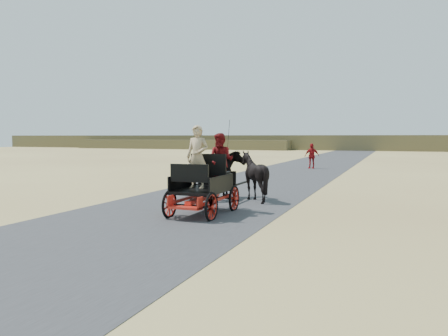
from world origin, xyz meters
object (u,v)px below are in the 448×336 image
at_px(horse_left, 224,175).
at_px(pedestrian, 312,156).
at_px(carriage, 203,201).
at_px(horse_right, 254,176).

xyz_separation_m(horse_left, pedestrian, (0.23, 15.71, 0.02)).
bearing_deg(horse_left, carriage, 100.39).
bearing_deg(pedestrian, horse_right, 66.62).
bearing_deg(horse_left, horse_right, -180.00).
distance_m(carriage, pedestrian, 18.72).
bearing_deg(carriage, horse_right, 79.61).
bearing_deg(horse_right, carriage, 79.61).
distance_m(horse_right, pedestrian, 15.73).
relative_size(carriage, horse_right, 1.41).
xyz_separation_m(carriage, horse_right, (0.55, 3.00, 0.49)).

